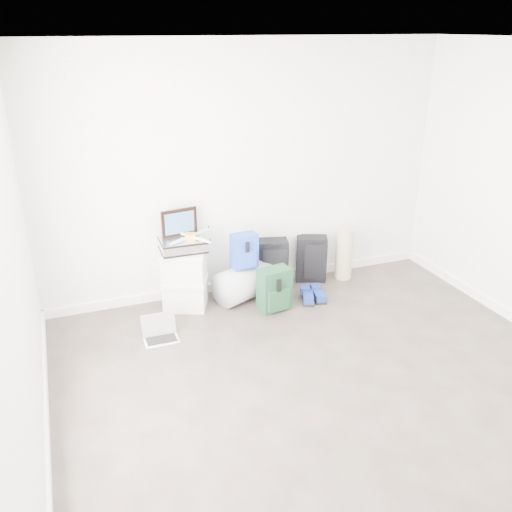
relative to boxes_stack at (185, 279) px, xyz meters
name	(u,v)px	position (x,y,z in m)	size (l,w,h in m)	color
ground	(358,419)	(0.80, -2.24, -0.33)	(5.00, 5.00, 0.00)	#312824
room_envelope	(376,204)	(0.80, -2.22, 1.39)	(4.52, 5.02, 2.71)	white
boxes_stack	(185,279)	(0.00, 0.00, 0.00)	(0.56, 0.52, 0.65)	silver
briefcase	(183,245)	(0.00, 0.00, 0.39)	(0.45, 0.33, 0.13)	#B2B2B7
painting	(179,222)	(0.00, 0.10, 0.60)	(0.38, 0.08, 0.29)	black
drone	(190,236)	(0.08, -0.02, 0.48)	(0.49, 0.49, 0.05)	yellow
duffel_bag	(244,282)	(0.65, -0.04, -0.13)	(0.39, 0.39, 0.63)	gray
blue_backpack	(244,252)	(0.65, -0.07, 0.24)	(0.28, 0.21, 0.38)	#1923A7
large_suitcase	(271,265)	(1.02, 0.10, -0.04)	(0.42, 0.32, 0.58)	black
green_backpack	(275,290)	(0.87, -0.39, -0.10)	(0.36, 0.28, 0.46)	#13351D
carry_on	(312,259)	(1.55, 0.12, -0.06)	(0.40, 0.34, 0.54)	black
shoes	(313,296)	(1.35, -0.35, -0.28)	(0.33, 0.32, 0.10)	black
rolled_rug	(344,254)	(1.94, 0.05, -0.02)	(0.20, 0.20, 0.61)	tan
laptop	(160,334)	(-0.39, -0.55, -0.27)	(0.33, 0.24, 0.23)	silver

